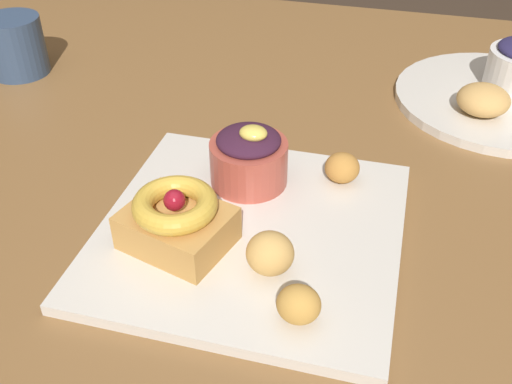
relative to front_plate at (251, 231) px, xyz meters
name	(u,v)px	position (x,y,z in m)	size (l,w,h in m)	color
dining_table	(282,198)	(-0.01, 0.17, -0.09)	(1.57, 1.01, 0.73)	brown
front_plate	(251,231)	(0.00, 0.00, 0.00)	(0.29, 0.29, 0.01)	silver
cake_slice	(177,220)	(-0.06, -0.04, 0.03)	(0.11, 0.10, 0.06)	#C68E47
berry_ramekin	(249,157)	(-0.02, 0.07, 0.04)	(0.08, 0.08, 0.07)	#B24C3D
fritter_front	(342,168)	(0.07, 0.10, 0.02)	(0.04, 0.04, 0.03)	#BC7F38
fritter_middle	(270,253)	(0.03, -0.05, 0.03)	(0.04, 0.04, 0.04)	tan
fritter_back	(299,304)	(0.07, -0.10, 0.02)	(0.04, 0.03, 0.03)	gold
back_plate	(500,99)	(0.26, 0.35, 0.00)	(0.28, 0.28, 0.01)	silver
back_pastry	(483,100)	(0.23, 0.29, 0.02)	(0.07, 0.07, 0.04)	tan
coffee_mug	(15,46)	(-0.43, 0.27, 0.04)	(0.08, 0.08, 0.08)	#334766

